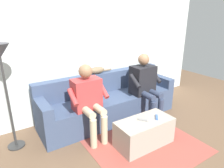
{
  "coord_description": "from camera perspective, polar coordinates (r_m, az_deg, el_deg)",
  "views": [
    {
      "loc": [
        1.78,
        2.73,
        1.85
      ],
      "look_at": [
        0.0,
        -0.02,
        0.7
      ],
      "focal_mm": 32.2,
      "sensor_mm": 36.0,
      "label": 1
    }
  ],
  "objects": [
    {
      "name": "person_right_seated",
      "position": [
        3.04,
        -6.72,
        -3.8
      ],
      "size": [
        0.58,
        0.54,
        1.16
      ],
      "color": "#B23838",
      "rests_on": "ground"
    },
    {
      "name": "remote_gray",
      "position": [
        2.96,
        8.75,
        -10.0
      ],
      "size": [
        0.12,
        0.14,
        0.02
      ],
      "primitive_type": "cube",
      "rotation": [
        0.0,
        0.0,
        2.23
      ],
      "color": "gray",
      "rests_on": "coffee_table"
    },
    {
      "name": "couch",
      "position": [
        3.71,
        -0.9,
        -5.37
      ],
      "size": [
        2.54,
        0.72,
        0.82
      ],
      "color": "#3D4C6B",
      "rests_on": "ground"
    },
    {
      "name": "person_left_seated",
      "position": [
        3.66,
        9.28,
        0.42
      ],
      "size": [
        0.57,
        0.6,
        1.19
      ],
      "color": "black",
      "rests_on": "ground"
    },
    {
      "name": "coffee_table",
      "position": [
        3.07,
        9.12,
        -13.41
      ],
      "size": [
        0.85,
        0.41,
        0.4
      ],
      "color": "#A89E8E",
      "rests_on": "ground"
    },
    {
      "name": "floor_rug",
      "position": [
        3.25,
        7.59,
        -15.46
      ],
      "size": [
        1.56,
        1.67,
        0.01
      ],
      "primitive_type": "cube",
      "color": "#9E473D",
      "rests_on": "ground"
    },
    {
      "name": "floor_lamp",
      "position": [
        2.93,
        -28.94,
        5.15
      ],
      "size": [
        0.27,
        0.27,
        1.5
      ],
      "color": "#2D2D2D",
      "rests_on": "ground"
    },
    {
      "name": "remote_blue",
      "position": [
        3.06,
        12.59,
        -9.19
      ],
      "size": [
        0.11,
        0.12,
        0.02
      ],
      "primitive_type": "cube",
      "rotation": [
        0.0,
        0.0,
        0.84
      ],
      "color": "#3860B7",
      "rests_on": "coffee_table"
    },
    {
      "name": "ground_plane",
      "position": [
        3.34,
        5.96,
        -14.4
      ],
      "size": [
        8.0,
        8.0,
        0.0
      ],
      "primitive_type": "plane",
      "color": "brown"
    },
    {
      "name": "back_wall",
      "position": [
        3.83,
        -4.81,
        10.02
      ],
      "size": [
        5.09,
        0.06,
        2.47
      ],
      "primitive_type": "cube",
      "color": "silver",
      "rests_on": "ground"
    },
    {
      "name": "cat_on_backrest",
      "position": [
        3.64,
        -4.6,
        3.88
      ],
      "size": [
        0.52,
        0.14,
        0.13
      ],
      "color": "#756047",
      "rests_on": "couch"
    }
  ]
}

